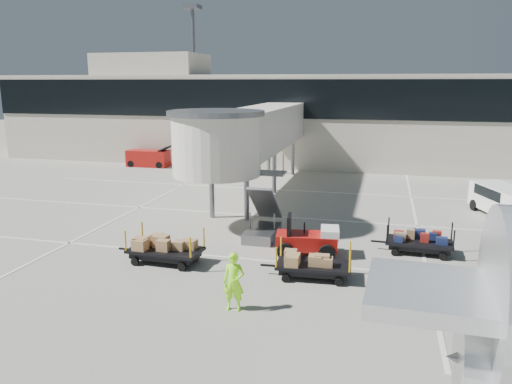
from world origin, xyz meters
TOP-DOWN VIEW (x-y plane):
  - ground at (0.00, 0.00)m, footprint 140.00×140.00m
  - lane_markings at (-0.67, 9.33)m, footprint 40.00×30.00m
  - terminal at (-0.35, 29.94)m, footprint 64.00×12.11m
  - jet_bridge at (-3.97, 12.26)m, footprint 5.70×20.40m
  - baggage_tug at (1.10, 3.24)m, footprint 2.83×1.99m
  - suitcase_cart at (5.74, 4.59)m, footprint 3.51×1.55m
  - box_cart_near at (1.76, 0.63)m, footprint 3.53×1.59m
  - box_cart_far at (-4.53, 0.74)m, footprint 3.76×1.65m
  - ground_worker at (-0.47, -2.76)m, footprint 0.75×0.51m
  - minivan at (10.66, 12.34)m, footprint 3.14×4.78m
  - belt_loader at (-16.17, 22.81)m, footprint 3.96×1.62m

SIDE VIEW (x-z plane):
  - ground at x=0.00m, z-range 0.00..0.00m
  - lane_markings at x=-0.67m, z-range 0.00..0.02m
  - suitcase_cart at x=5.74m, z-range -0.20..1.16m
  - box_cart_near at x=1.76m, z-range -0.14..1.23m
  - box_cart_far at x=-4.53m, z-range -0.15..1.31m
  - baggage_tug at x=1.10m, z-range -0.24..1.52m
  - belt_loader at x=-16.17m, z-range -0.23..1.68m
  - ground_worker at x=-0.47m, z-range 0.00..1.98m
  - minivan at x=10.66m, z-range 0.17..1.85m
  - terminal at x=-0.35m, z-range -3.49..11.71m
  - jet_bridge at x=-3.97m, z-range 1.27..7.30m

